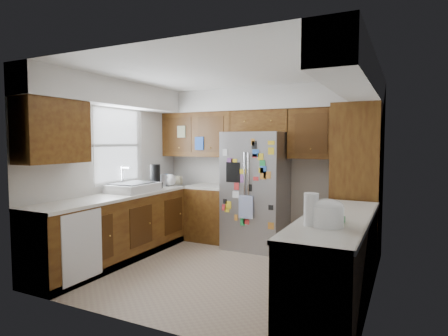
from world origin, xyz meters
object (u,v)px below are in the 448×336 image
at_px(fridge, 256,190).
at_px(paper_towel, 311,209).
at_px(rice_cooker, 328,212).
at_px(pantry, 357,184).

relative_size(fridge, paper_towel, 6.30).
bearing_deg(fridge, paper_towel, -57.87).
xyz_separation_m(fridge, rice_cooker, (1.50, -2.14, 0.14)).
bearing_deg(fridge, rice_cooker, -54.97).
distance_m(pantry, fridge, 1.51).
height_order(pantry, fridge, pantry).
distance_m(pantry, rice_cooker, 2.09).
bearing_deg(paper_towel, fridge, 122.13).
height_order(fridge, paper_towel, fridge).
distance_m(fridge, paper_towel, 2.57).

